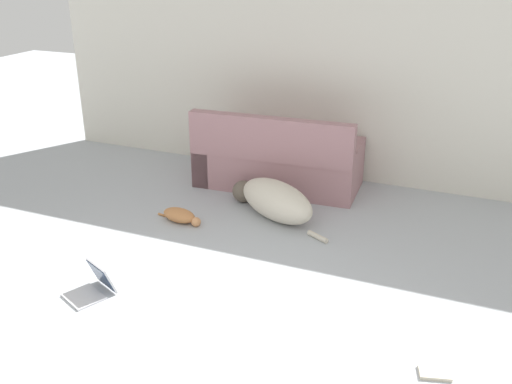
# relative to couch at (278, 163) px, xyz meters

# --- Properties ---
(wall_back) EXTENTS (7.32, 0.06, 2.50)m
(wall_back) POSITION_rel_couch_xyz_m (0.53, 0.56, 0.97)
(wall_back) COLOR silver
(wall_back) RESTS_ON ground_plane
(couch) EXTENTS (1.87, 0.92, 0.89)m
(couch) POSITION_rel_couch_xyz_m (0.00, 0.00, 0.00)
(couch) COLOR #A3757A
(couch) RESTS_ON ground_plane
(dog) EXTENTS (1.27, 0.81, 0.39)m
(dog) POSITION_rel_couch_xyz_m (0.26, -0.78, -0.09)
(dog) COLOR beige
(dog) RESTS_ON ground_plane
(cat) EXTENTS (0.54, 0.26, 0.13)m
(cat) POSITION_rel_couch_xyz_m (-0.56, -1.25, -0.21)
(cat) COLOR #BC7A47
(cat) RESTS_ON ground_plane
(laptop_open) EXTENTS (0.40, 0.43, 0.25)m
(laptop_open) POSITION_rel_couch_xyz_m (-0.55, -2.64, -0.20)
(laptop_open) COLOR #B7B7BC
(laptop_open) RESTS_ON ground_plane
(book_cream) EXTENTS (0.23, 0.18, 0.02)m
(book_cream) POSITION_rel_couch_xyz_m (2.05, -2.57, -0.27)
(book_cream) COLOR beige
(book_cream) RESTS_ON ground_plane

